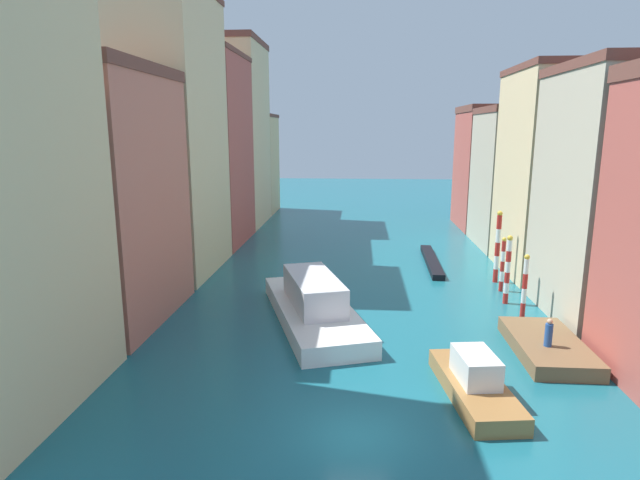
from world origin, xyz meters
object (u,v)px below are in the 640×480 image
(mooring_pole_2, at_px, (502,264))
(gondola_black, at_px, (432,261))
(mooring_pole_0, at_px, (525,285))
(mooring_pole_3, at_px, (498,246))
(person_on_dock, at_px, (549,334))
(motorboat_0, at_px, (475,382))
(vaporetto_white, at_px, (314,305))
(mooring_pole_1, at_px, (508,269))
(waterfront_dock, at_px, (547,346))

(mooring_pole_2, height_order, gondola_black, mooring_pole_2)
(mooring_pole_0, relative_size, mooring_pole_3, 0.73)
(person_on_dock, height_order, motorboat_0, person_on_dock)
(motorboat_0, bearing_deg, vaporetto_white, 131.90)
(mooring_pole_0, xyz_separation_m, motorboat_0, (-4.87, -9.77, -1.32))
(mooring_pole_1, bearing_deg, motorboat_0, -110.33)
(mooring_pole_2, bearing_deg, gondola_black, 117.53)
(waterfront_dock, distance_m, mooring_pole_0, 5.41)
(mooring_pole_3, relative_size, vaporetto_white, 0.41)
(mooring_pole_2, relative_size, gondola_black, 0.37)
(mooring_pole_2, bearing_deg, mooring_pole_1, -98.52)
(mooring_pole_0, height_order, vaporetto_white, mooring_pole_0)
(mooring_pole_3, bearing_deg, mooring_pole_1, -96.69)
(person_on_dock, height_order, mooring_pole_0, mooring_pole_0)
(mooring_pole_1, height_order, vaporetto_white, mooring_pole_1)
(waterfront_dock, distance_m, mooring_pole_2, 10.43)
(mooring_pole_1, xyz_separation_m, vaporetto_white, (-11.98, -3.98, -1.31))
(mooring_pole_2, xyz_separation_m, mooring_pole_3, (0.17, 2.17, 0.75))
(mooring_pole_1, relative_size, motorboat_0, 0.69)
(mooring_pole_0, distance_m, vaporetto_white, 12.43)
(person_on_dock, relative_size, mooring_pole_3, 0.26)
(person_on_dock, xyz_separation_m, mooring_pole_0, (0.64, 5.99, 0.59))
(person_on_dock, distance_m, mooring_pole_1, 8.54)
(mooring_pole_2, distance_m, gondola_black, 8.30)
(mooring_pole_1, distance_m, mooring_pole_3, 4.88)
(person_on_dock, xyz_separation_m, mooring_pole_2, (0.72, 11.14, 0.56))
(mooring_pole_1, bearing_deg, person_on_dock, -92.17)
(waterfront_dock, height_order, gondola_black, waterfront_dock)
(mooring_pole_2, bearing_deg, mooring_pole_3, 85.55)
(mooring_pole_0, height_order, gondola_black, mooring_pole_0)
(mooring_pole_0, distance_m, motorboat_0, 11.00)
(waterfront_dock, xyz_separation_m, mooring_pole_3, (0.58, 12.48, 2.32))
(gondola_black, height_order, motorboat_0, motorboat_0)
(mooring_pole_3, distance_m, vaporetto_white, 15.42)
(mooring_pole_0, bearing_deg, motorboat_0, -116.49)
(mooring_pole_0, relative_size, gondola_black, 0.38)
(mooring_pole_1, xyz_separation_m, mooring_pole_2, (0.40, 2.65, -0.34))
(vaporetto_white, height_order, motorboat_0, vaporetto_white)
(mooring_pole_2, height_order, vaporetto_white, mooring_pole_2)
(person_on_dock, relative_size, gondola_black, 0.13)
(vaporetto_white, bearing_deg, motorboat_0, -48.10)
(mooring_pole_3, bearing_deg, person_on_dock, -93.81)
(person_on_dock, relative_size, vaporetto_white, 0.11)
(mooring_pole_1, bearing_deg, mooring_pole_0, -82.63)
(person_on_dock, distance_m, motorboat_0, 5.72)
(mooring_pole_0, bearing_deg, mooring_pole_2, 89.18)
(mooring_pole_2, distance_m, motorboat_0, 15.77)
(vaporetto_white, relative_size, gondola_black, 1.25)
(waterfront_dock, distance_m, gondola_black, 17.83)
(motorboat_0, bearing_deg, gondola_black, 86.93)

